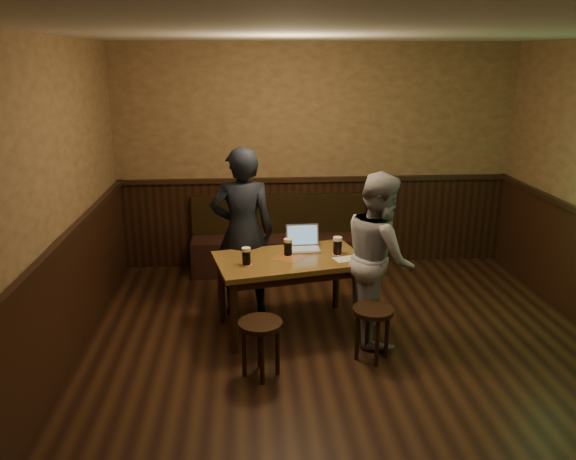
# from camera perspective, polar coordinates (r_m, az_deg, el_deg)

# --- Properties ---
(room) EXTENTS (5.04, 6.04, 2.84)m
(room) POSITION_cam_1_polar(r_m,az_deg,el_deg) (4.54, 7.18, -1.23)
(room) COLOR black
(room) RESTS_ON ground
(bench) EXTENTS (2.20, 0.50, 0.95)m
(bench) POSITION_cam_1_polar(r_m,az_deg,el_deg) (7.14, -0.88, -1.69)
(bench) COLOR black
(bench) RESTS_ON ground
(pub_table) EXTENTS (1.55, 1.09, 0.76)m
(pub_table) POSITION_cam_1_polar(r_m,az_deg,el_deg) (5.49, 0.14, -3.80)
(pub_table) COLOR brown
(pub_table) RESTS_ON ground
(stool_left) EXTENTS (0.39, 0.39, 0.50)m
(stool_left) POSITION_cam_1_polar(r_m,az_deg,el_deg) (4.80, -2.81, -10.38)
(stool_left) COLOR black
(stool_left) RESTS_ON ground
(stool_right) EXTENTS (0.40, 0.40, 0.49)m
(stool_right) POSITION_cam_1_polar(r_m,az_deg,el_deg) (5.11, 8.62, -8.89)
(stool_right) COLOR black
(stool_right) RESTS_ON ground
(pint_left) EXTENTS (0.11, 0.11, 0.17)m
(pint_left) POSITION_cam_1_polar(r_m,az_deg,el_deg) (5.26, -4.25, -2.67)
(pint_left) COLOR #B13815
(pint_left) RESTS_ON pub_table
(pint_mid) EXTENTS (0.11, 0.11, 0.17)m
(pint_mid) POSITION_cam_1_polar(r_m,az_deg,el_deg) (5.49, 0.00, -1.74)
(pint_mid) COLOR #B13815
(pint_mid) RESTS_ON pub_table
(pint_right) EXTENTS (0.12, 0.12, 0.18)m
(pint_right) POSITION_cam_1_polar(r_m,az_deg,el_deg) (5.54, 5.05, -1.59)
(pint_right) COLOR #B13815
(pint_right) RESTS_ON pub_table
(laptop) EXTENTS (0.34, 0.28, 0.24)m
(laptop) POSITION_cam_1_polar(r_m,az_deg,el_deg) (5.69, 1.55, -1.32)
(laptop) COLOR silver
(laptop) RESTS_ON pub_table
(menu) EXTENTS (0.25, 0.21, 0.00)m
(menu) POSITION_cam_1_polar(r_m,az_deg,el_deg) (5.45, 5.88, -2.94)
(menu) COLOR silver
(menu) RESTS_ON pub_table
(person_suit) EXTENTS (0.66, 0.44, 1.79)m
(person_suit) POSITION_cam_1_polar(r_m,az_deg,el_deg) (5.79, -4.61, -0.26)
(person_suit) COLOR black
(person_suit) RESTS_ON ground
(person_grey) EXTENTS (0.64, 0.81, 1.63)m
(person_grey) POSITION_cam_1_polar(r_m,az_deg,el_deg) (5.37, 9.24, -2.73)
(person_grey) COLOR #95959A
(person_grey) RESTS_ON ground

